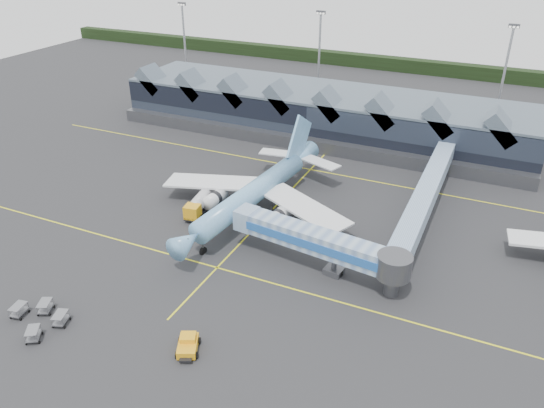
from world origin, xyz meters
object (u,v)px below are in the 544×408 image
at_px(jet_bridge, 328,246).
at_px(fuel_truck, 201,201).
at_px(pushback_tug, 188,345).
at_px(main_airliner, 257,191).

relative_size(jet_bridge, fuel_truck, 2.74).
distance_m(fuel_truck, pushback_tug, 32.36).
height_order(fuel_truck, pushback_tug, fuel_truck).
xyz_separation_m(jet_bridge, fuel_truck, (-24.55, 7.56, -2.40)).
xyz_separation_m(jet_bridge, pushback_tug, (-9.01, -20.80, -3.40)).
distance_m(jet_bridge, pushback_tug, 22.92).
height_order(main_airliner, jet_bridge, main_airliner).
bearing_deg(jet_bridge, pushback_tug, -105.88).
distance_m(main_airliner, fuel_truck, 9.36).
relative_size(main_airliner, fuel_truck, 4.19).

